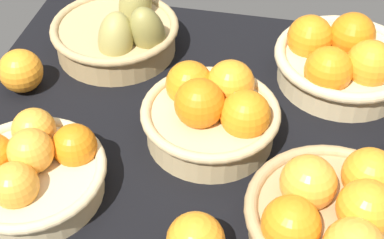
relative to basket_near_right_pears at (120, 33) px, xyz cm
name	(u,v)px	position (x,y,z in cm)	size (l,w,h in cm)	color
market_tray	(204,132)	(-19.91, 17.71, -5.91)	(84.00, 72.00, 3.00)	black
basket_near_right_pears	(120,33)	(0.00, 0.00, 0.00)	(25.06, 24.71, 13.56)	tan
basket_far_left	(335,215)	(-41.67, 36.53, 0.48)	(25.07, 25.07, 11.82)	tan
basket_center	(212,112)	(-21.59, 19.56, 0.73)	(22.62, 22.62, 12.57)	tan
basket_far_right	(31,170)	(2.56, 36.58, -0.20)	(22.75, 22.75, 10.85)	#D3BC8C
basket_near_left	(342,60)	(-41.96, 0.95, 0.60)	(25.46, 25.46, 12.37)	#D3BC8C
loose_orange_side_gap	(21,71)	(14.10, 14.44, -0.46)	(7.91, 7.91, 7.91)	orange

